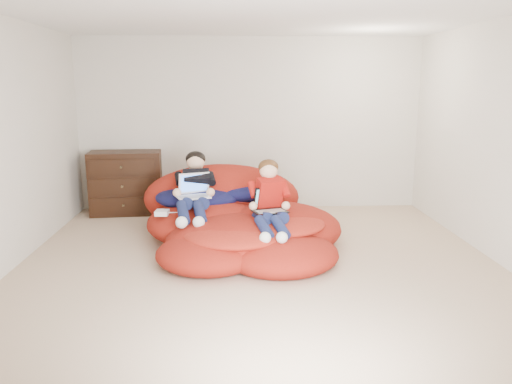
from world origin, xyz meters
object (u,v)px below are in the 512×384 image
object	(u,v)px
younger_boy	(270,198)
laptop_black	(270,205)
older_boy	(194,186)
dresser	(126,183)
beanbag_pile	(238,222)
laptop_white	(194,191)

from	to	relation	value
younger_boy	laptop_black	distance (m)	0.07
older_boy	laptop_black	xyz separation A→B (m)	(0.84, -0.53, -0.11)
dresser	beanbag_pile	bearing A→B (deg)	-43.61
younger_boy	laptop_black	world-z (taller)	younger_boy
dresser	laptop_black	xyz separation A→B (m)	(1.92, -1.90, 0.11)
laptop_black	younger_boy	bearing A→B (deg)	90.00
laptop_white	dresser	bearing A→B (deg)	126.35
dresser	laptop_white	xyz separation A→B (m)	(1.08, -1.46, 0.19)
dresser	older_boy	bearing A→B (deg)	-51.68
dresser	laptop_black	distance (m)	2.70
beanbag_pile	laptop_white	size ratio (longest dim) A/B	5.63
older_boy	younger_boy	bearing A→B (deg)	-32.00
laptop_black	older_boy	bearing A→B (deg)	147.76
laptop_white	younger_boy	bearing A→B (deg)	-26.83
beanbag_pile	laptop_white	bearing A→B (deg)	175.47
older_boy	laptop_black	distance (m)	1.00
dresser	laptop_black	world-z (taller)	dresser
beanbag_pile	laptop_white	world-z (taller)	beanbag_pile
younger_boy	laptop_white	distance (m)	0.95
older_boy	laptop_black	world-z (taller)	older_boy
laptop_black	laptop_white	bearing A→B (deg)	152.91
dresser	younger_boy	bearing A→B (deg)	-44.54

